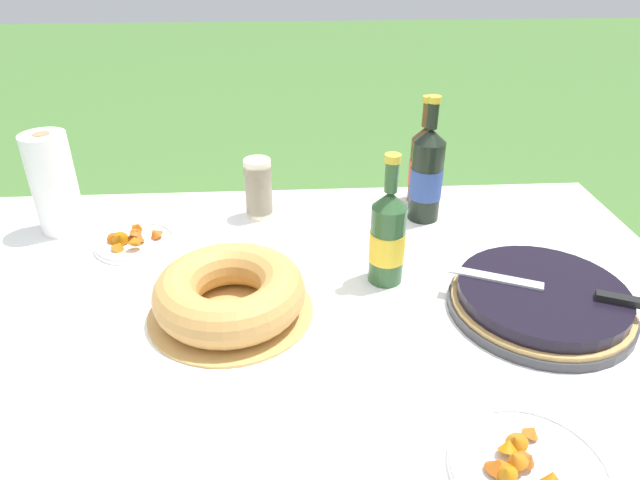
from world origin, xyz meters
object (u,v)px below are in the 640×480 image
Objects in this scene: cider_bottle_amber at (423,164)px; snack_plate_near at (528,468)px; serving_knife at (560,289)px; bundt_cake at (230,293)px; snack_plate_left at (135,241)px; paper_towel_roll at (54,184)px; berry_tart at (541,300)px; juice_bottle_red at (427,175)px; cup_stack at (258,188)px; cider_bottle_green at (388,237)px.

cider_bottle_amber is 1.26× the size of snack_plate_near.
bundt_cake reaches higher than serving_knife.
snack_plate_left is (-0.72, 0.71, 0.00)m from snack_plate_near.
snack_plate_near is 0.92× the size of paper_towel_roll.
berry_tart is 0.05m from serving_knife.
snack_plate_near is (-0.20, -0.37, -0.05)m from serving_knife.
paper_towel_roll reaches higher than serving_knife.
serving_knife is 0.66m from bundt_cake.
bundt_cake is (-0.63, 0.03, 0.02)m from berry_tart.
juice_bottle_red is at bearing 0.38° from paper_towel_roll.
cup_stack is at bearing 174.89° from juice_bottle_red.
juice_bottle_red is at bearing 88.47° from snack_plate_near.
cider_bottle_green is 0.99× the size of cider_bottle_amber.
snack_plate_left is (-0.59, 0.19, -0.10)m from cider_bottle_green.
berry_tart is at bearing -2.93° from bundt_cake.
cider_bottle_amber reaches higher than snack_plate_left.
cup_stack is 0.82× the size of snack_plate_left.
serving_knife is at bearing -21.12° from paper_towel_roll.
juice_bottle_red is 0.76m from snack_plate_left.
cider_bottle_amber is (-0.13, 0.53, 0.08)m from berry_tart.
cup_stack is 0.55× the size of cider_bottle_green.
serving_knife is at bearing -37.88° from cup_stack.
snack_plate_near is (0.46, -0.42, -0.04)m from bundt_cake.
juice_bottle_red is (0.44, -0.04, 0.04)m from cup_stack.
bundt_cake is 1.02× the size of juice_bottle_red.
juice_bottle_red is 0.94m from paper_towel_roll.
cup_stack is at bearing 84.10° from bundt_cake.
cider_bottle_green is at bearing -0.36° from serving_knife.
cider_bottle_green reaches higher than snack_plate_left.
paper_towel_roll reaches higher than berry_tart.
snack_plate_near is at bearing -41.97° from bundt_cake.
bundt_cake is 0.61m from paper_towel_roll.
cider_bottle_green is 0.54m from snack_plate_near.
snack_plate_near is at bearing -41.06° from paper_towel_roll.
cider_bottle_green is (-0.32, 0.15, 0.05)m from serving_knife.
cider_bottle_amber is (-0.16, 0.55, 0.05)m from serving_knife.
bundt_cake is at bearing -95.90° from cup_stack.
cup_stack is 0.44m from juice_bottle_red.
cider_bottle_amber reaches higher than bundt_cake.
cup_stack is at bearing -13.66° from serving_knife.
bundt_cake reaches higher than snack_plate_near.
cup_stack is 0.63× the size of paper_towel_roll.
cider_bottle_amber is (0.50, 0.50, 0.06)m from bundt_cake.
paper_towel_roll is at bearing -174.85° from cup_stack.
juice_bottle_red is at bearing -43.97° from serving_knife.
snack_plate_left reaches higher than snack_plate_near.
juice_bottle_red is 1.28× the size of paper_towel_roll.
cider_bottle_green reaches higher than snack_plate_near.
berry_tart reaches higher than snack_plate_left.
juice_bottle_red reaches higher than cider_bottle_amber.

